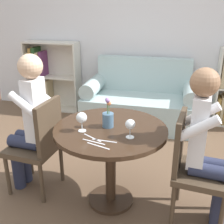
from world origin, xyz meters
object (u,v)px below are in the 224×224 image
Objects in this scene: chair_left at (39,143)px; wine_glass_right at (130,125)px; flower_vase at (108,118)px; bookshelf_left at (47,78)px; chair_right at (193,165)px; person_right at (207,146)px; person_left at (29,121)px; couch at (141,103)px; wine_glass_left at (82,118)px.

wine_glass_right is (0.85, -0.15, 0.33)m from chair_left.
wine_glass_right is at bearing 84.99° from chair_left.
bookshelf_left is at bearing 127.02° from flower_vase.
chair_right is 0.76m from flower_vase.
flower_vase is (-0.78, 0.07, 0.13)m from person_right.
person_left reaches higher than bookshelf_left.
couch is at bearing -9.52° from bookshelf_left.
chair_left is 0.70× the size of person_left.
flower_vase is at bearing -52.98° from bookshelf_left.
bookshelf_left is 1.22× the size of chair_left.
couch is at bearing 164.77° from chair_left.
bookshelf_left reaches higher than chair_left.
person_left is at bearing -67.94° from bookshelf_left.
chair_right is at bearing 92.48° from person_left.
person_left is (-0.75, -1.78, 0.38)m from couch.
bookshelf_left is at bearing 53.20° from chair_right.
person_right is (2.34, -2.13, 0.16)m from bookshelf_left.
wine_glass_left is (-0.21, -1.93, 0.52)m from couch.
couch reaches higher than wine_glass_left.
wine_glass_left is 1.08× the size of wine_glass_right.
chair_left is 1.44m from person_right.
flower_vase reaches higher than chair_right.
chair_right is 0.71× the size of person_right.
chair_right is at bearing 85.63° from person_right.
person_left reaches higher than person_right.
flower_vase reaches higher than wine_glass_right.
flower_vase is at bearing 91.59° from person_right.
bookshelf_left is at bearing 170.48° from couch.
person_left is (0.83, -2.05, 0.17)m from bookshelf_left.
flower_vase is at bearing 144.66° from wine_glass_right.
couch is 1.92m from chair_left.
chair_right is 0.60m from wine_glass_right.
wine_glass_left is (-0.87, -0.08, 0.34)m from chair_right.
chair_left is 3.58× the size of flower_vase.
wine_glass_right is at bearing 104.63° from person_right.
wine_glass_right is at bearing -84.62° from couch.
chair_left is 1.34m from chair_right.
flower_vase is at bearing 35.10° from wine_glass_left.
chair_right is 1.44m from person_left.
person_left is 8.80× the size of wine_glass_right.
chair_left is at bearing 86.39° from person_left.
chair_right reaches higher than wine_glass_left.
bookshelf_left reaches higher than wine_glass_left.
flower_vase reaches higher than couch.
bookshelf_left reaches higher than flower_vase.
person_right is (0.76, -1.87, 0.37)m from couch.
bookshelf_left is 0.85× the size of person_left.
couch is 10.15× the size of wine_glass_left.
couch is 1.78× the size of chair_left.
chair_left is (0.91, -2.06, -0.02)m from bookshelf_left.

